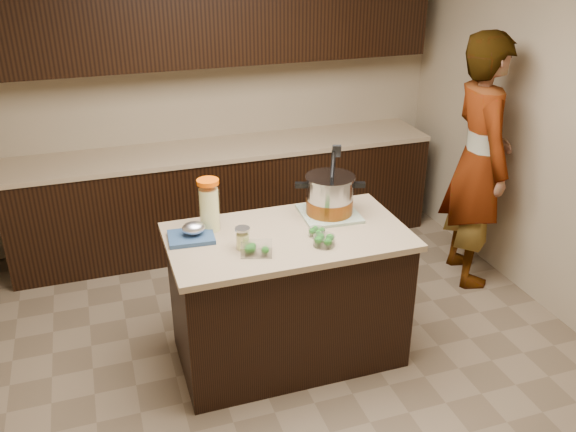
% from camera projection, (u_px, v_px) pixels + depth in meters
% --- Properties ---
extents(ground_plane, '(4.00, 4.00, 0.00)m').
position_uv_depth(ground_plane, '(288.00, 353.00, 4.08)').
color(ground_plane, brown).
rests_on(ground_plane, ground).
extents(room_shell, '(4.04, 4.04, 2.72)m').
position_uv_depth(room_shell, '(288.00, 102.00, 3.35)').
color(room_shell, tan).
rests_on(room_shell, ground).
extents(back_cabinets, '(3.60, 0.63, 2.33)m').
position_uv_depth(back_cabinets, '(223.00, 141.00, 5.17)').
color(back_cabinets, black).
rests_on(back_cabinets, ground).
extents(island, '(1.46, 0.81, 0.90)m').
position_uv_depth(island, '(288.00, 296.00, 3.89)').
color(island, black).
rests_on(island, ground).
extents(dish_towel, '(0.38, 0.38, 0.02)m').
position_uv_depth(dish_towel, '(329.00, 214.00, 3.93)').
color(dish_towel, '#52764F').
rests_on(dish_towel, island).
extents(stock_pot, '(0.44, 0.40, 0.45)m').
position_uv_depth(stock_pot, '(330.00, 197.00, 3.88)').
color(stock_pot, '#B7B7BC').
rests_on(stock_pot, dish_towel).
extents(lemonade_pitcher, '(0.16, 0.16, 0.32)m').
position_uv_depth(lemonade_pitcher, '(209.00, 207.00, 3.69)').
color(lemonade_pitcher, '#ECE990').
rests_on(lemonade_pitcher, island).
extents(mason_jar, '(0.09, 0.09, 0.14)m').
position_uv_depth(mason_jar, '(243.00, 239.00, 3.50)').
color(mason_jar, '#ECE990').
rests_on(mason_jar, island).
extents(broccoli_tub_left, '(0.13, 0.13, 0.05)m').
position_uv_depth(broccoli_tub_left, '(317.00, 232.00, 3.67)').
color(broccoli_tub_left, silver).
rests_on(broccoli_tub_left, island).
extents(broccoli_tub_right, '(0.15, 0.15, 0.06)m').
position_uv_depth(broccoli_tub_right, '(324.00, 241.00, 3.55)').
color(broccoli_tub_right, silver).
rests_on(broccoli_tub_right, island).
extents(broccoli_tub_rect, '(0.21, 0.18, 0.06)m').
position_uv_depth(broccoli_tub_rect, '(257.00, 249.00, 3.46)').
color(broccoli_tub_rect, silver).
rests_on(broccoli_tub_rect, island).
extents(blue_tray, '(0.28, 0.23, 0.10)m').
position_uv_depth(blue_tray, '(192.00, 234.00, 3.62)').
color(blue_tray, navy).
rests_on(blue_tray, island).
extents(person, '(0.60, 0.79, 1.95)m').
position_uv_depth(person, '(479.00, 162.00, 4.61)').
color(person, gray).
rests_on(person, ground).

